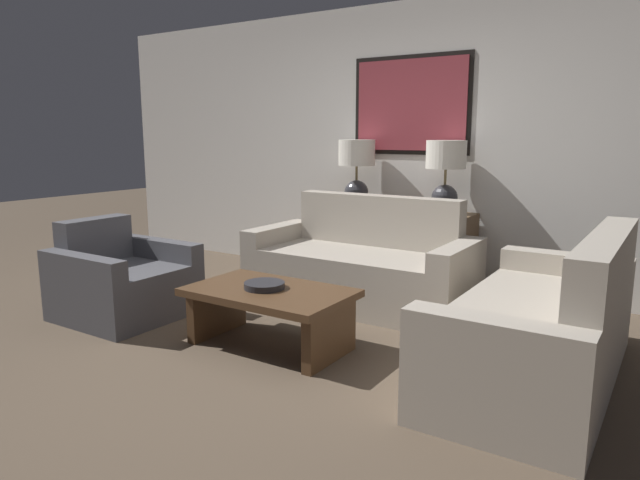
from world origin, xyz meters
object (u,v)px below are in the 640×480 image
object	(u,v)px
couch_by_back_wall	(362,268)
coffee_table	(270,305)
console_table	(397,248)
table_lamp_right	(446,168)
armchair_near_back_wall	(122,283)
couch_by_side	(543,331)
table_lamp_left	(357,165)
decorative_bowl	(264,285)

from	to	relation	value
couch_by_back_wall	coffee_table	size ratio (longest dim) A/B	1.73
console_table	table_lamp_right	world-z (taller)	table_lamp_right
couch_by_back_wall	armchair_near_back_wall	bearing A→B (deg)	-137.19
couch_by_back_wall	couch_by_side	bearing A→B (deg)	-26.03
couch_by_back_wall	table_lamp_right	bearing A→B (deg)	57.09
console_table	table_lamp_left	bearing A→B (deg)	180.00
couch_by_side	decorative_bowl	distance (m)	1.77
console_table	table_lamp_left	world-z (taller)	table_lamp_left
coffee_table	decorative_bowl	distance (m)	0.14
table_lamp_left	table_lamp_right	world-z (taller)	same
table_lamp_right	couch_by_back_wall	xyz separation A→B (m)	(-0.45, -0.70, -0.83)
table_lamp_left	decorative_bowl	xyz separation A→B (m)	(0.39, -1.94, -0.71)
console_table	decorative_bowl	size ratio (longest dim) A/B	5.19
couch_by_back_wall	decorative_bowl	world-z (taller)	couch_by_back_wall
table_lamp_right	couch_by_side	world-z (taller)	table_lamp_right
table_lamp_right	decorative_bowl	size ratio (longest dim) A/B	2.34
couch_by_side	armchair_near_back_wall	size ratio (longest dim) A/B	2.14
console_table	decorative_bowl	distance (m)	1.95
console_table	table_lamp_right	xyz separation A→B (m)	(0.45, 0.00, 0.77)
table_lamp_left	couch_by_side	bearing A→B (deg)	-35.60
table_lamp_left	coffee_table	xyz separation A→B (m)	(0.42, -1.94, -0.84)
couch_by_side	table_lamp_left	bearing A→B (deg)	144.40
console_table	armchair_near_back_wall	xyz separation A→B (m)	(-1.44, -2.03, -0.10)
console_table	table_lamp_left	size ratio (longest dim) A/B	2.22
armchair_near_back_wall	decorative_bowl	bearing A→B (deg)	3.70
coffee_table	couch_by_back_wall	bearing A→B (deg)	88.65
couch_by_side	decorative_bowl	size ratio (longest dim) A/B	6.85
couch_by_back_wall	armchair_near_back_wall	xyz separation A→B (m)	(-1.44, -1.33, -0.04)
table_lamp_left	coffee_table	size ratio (longest dim) A/B	0.59
couch_by_side	decorative_bowl	xyz separation A→B (m)	(-1.71, -0.44, 0.12)
decorative_bowl	coffee_table	bearing A→B (deg)	10.08
console_table	coffee_table	size ratio (longest dim) A/B	1.31
table_lamp_left	couch_by_side	xyz separation A→B (m)	(2.10, -1.50, -0.83)
console_table	couch_by_back_wall	xyz separation A→B (m)	(0.00, -0.70, -0.06)
coffee_table	armchair_near_back_wall	world-z (taller)	armchair_near_back_wall
coffee_table	armchair_near_back_wall	xyz separation A→B (m)	(-1.41, -0.10, -0.03)
couch_by_side	decorative_bowl	world-z (taller)	couch_by_side
couch_by_side	couch_by_back_wall	bearing A→B (deg)	153.97
table_lamp_left	decorative_bowl	distance (m)	2.10
couch_by_side	coffee_table	distance (m)	1.73
couch_by_back_wall	couch_by_side	xyz separation A→B (m)	(1.65, -0.80, 0.00)
coffee_table	armchair_near_back_wall	size ratio (longest dim) A/B	1.23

